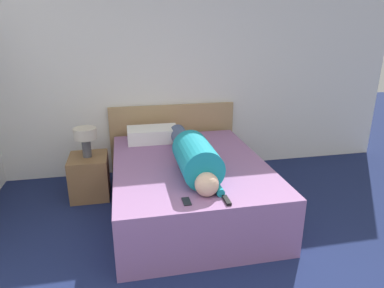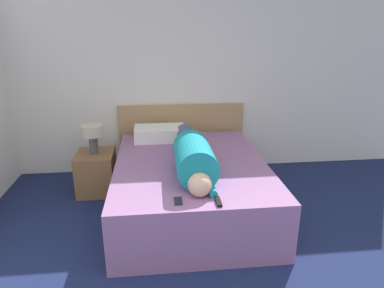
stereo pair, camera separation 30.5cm
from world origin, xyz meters
TOP-DOWN VIEW (x-y plane):
  - wall_back at (0.00, 3.43)m, footprint 5.98×0.06m
  - bed at (-0.17, 2.21)m, footprint 1.58×2.08m
  - headboard at (-0.17, 3.36)m, footprint 1.70×0.04m
  - nightstand at (-1.26, 2.77)m, footprint 0.44×0.49m
  - table_lamp at (-1.26, 2.77)m, footprint 0.26×0.26m
  - person_lying at (-0.17, 1.98)m, footprint 0.37×1.64m
  - pillow_near_headboard at (-0.48, 2.98)m, footprint 0.62×0.37m
  - tv_remote at (-0.04, 1.29)m, footprint 0.04×0.15m
  - cell_phone at (-0.36, 1.34)m, footprint 0.06×0.13m

SIDE VIEW (x-z plane):
  - nightstand at x=-1.26m, z-range 0.00..0.49m
  - bed at x=-0.17m, z-range 0.00..0.57m
  - headboard at x=-0.17m, z-range 0.00..0.93m
  - cell_phone at x=-0.36m, z-range 0.57..0.58m
  - tv_remote at x=-0.04m, z-range 0.57..0.59m
  - pillow_near_headboard at x=-0.48m, z-range 0.57..0.74m
  - person_lying at x=-0.17m, z-range 0.54..0.91m
  - table_lamp at x=-1.26m, z-range 0.57..0.91m
  - wall_back at x=0.00m, z-range 0.00..2.60m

